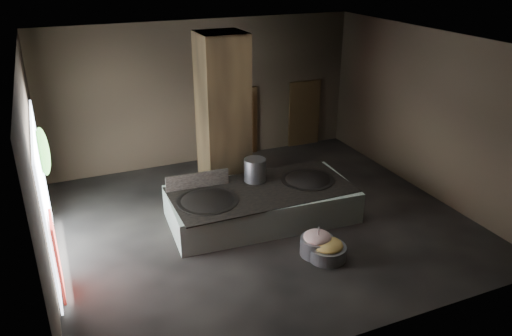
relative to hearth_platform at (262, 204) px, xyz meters
name	(u,v)px	position (x,y,z in m)	size (l,w,h in m)	color
floor	(261,222)	(-0.05, -0.11, -0.46)	(10.00, 9.00, 0.10)	black
ceiling	(262,40)	(-0.05, -0.11, 4.14)	(10.00, 9.00, 0.10)	black
back_wall	(204,92)	(-0.05, 4.44, 1.84)	(10.00, 0.10, 4.50)	black
front_wall	(375,227)	(-0.05, -4.66, 1.84)	(10.00, 0.10, 4.50)	black
left_wall	(34,172)	(-5.10, -0.11, 1.84)	(0.10, 9.00, 4.50)	black
right_wall	(429,113)	(5.00, -0.11, 1.84)	(0.10, 9.00, 4.50)	black
pillar	(223,117)	(-0.35, 1.79, 1.84)	(1.20, 1.20, 4.50)	black
hearth_platform	(262,204)	(0.00, 0.00, 0.00)	(4.67, 2.23, 0.81)	#B7CBB9
platform_cap	(262,190)	(0.00, 0.00, 0.41)	(4.57, 2.19, 0.03)	black
wok_left	(208,203)	(-1.45, -0.05, 0.34)	(1.47, 1.47, 0.41)	black
wok_left_rim	(208,201)	(-1.45, -0.05, 0.41)	(1.50, 1.50, 0.05)	black
wok_right	(308,182)	(1.35, 0.05, 0.34)	(1.37, 1.37, 0.39)	black
wok_right_rim	(308,180)	(1.35, 0.05, 0.41)	(1.40, 1.40, 0.05)	black
stock_pot	(255,170)	(0.05, 0.55, 0.72)	(0.57, 0.57, 0.61)	gray
splash_guard	(197,180)	(-1.45, 0.75, 0.62)	(1.62, 0.06, 0.41)	black
cook	(246,155)	(0.49, 2.27, 0.45)	(0.62, 0.40, 1.70)	#9F6751
veg_basin	(327,252)	(0.61, -2.26, -0.25)	(0.85, 0.85, 0.31)	slate
veg_fill	(328,245)	(0.61, -2.26, -0.06)	(0.70, 0.70, 0.22)	#889749
ladle	(319,235)	(0.46, -2.11, 0.14)	(0.03, 0.03, 0.67)	gray
meat_basin	(317,246)	(0.48, -2.03, -0.20)	(0.77, 0.77, 0.42)	slate
meat_fill	(317,237)	(0.48, -2.03, 0.04)	(0.64, 0.64, 0.24)	#AC6967
doorway_near	(240,123)	(1.15, 4.34, 0.69)	(1.18, 0.08, 2.38)	black
doorway_near_glow	(240,126)	(1.07, 4.19, 0.64)	(0.87, 0.04, 2.06)	#8C6647
doorway_far	(304,115)	(3.55, 4.34, 0.69)	(1.18, 0.08, 2.38)	black
doorway_far_glow	(303,116)	(3.51, 4.38, 0.64)	(0.76, 0.04, 1.79)	#8C6647
left_opening	(45,196)	(-5.00, 0.09, 1.19)	(0.04, 4.20, 3.10)	white
pavilion_sliver	(57,257)	(-4.93, -1.21, 0.44)	(0.05, 0.90, 1.70)	maroon
tree_silhouette	(43,151)	(-4.90, 1.19, 1.79)	(0.28, 1.10, 1.10)	#194714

